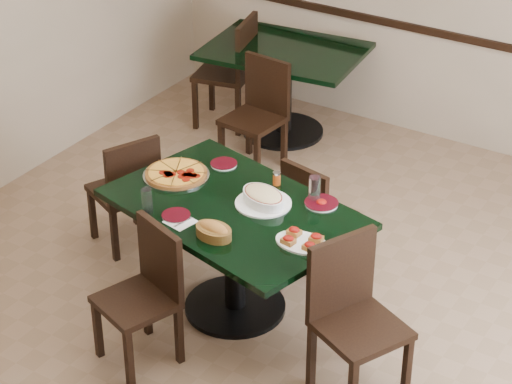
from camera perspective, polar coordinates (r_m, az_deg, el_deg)
The scene contains 20 objects.
floor at distance 6.29m, azimuth 0.68°, elevation -6.70°, with size 5.50×5.50×0.00m, color #7B5F47.
main_table at distance 5.97m, azimuth -1.25°, elevation -2.30°, with size 1.66×1.27×0.75m.
back_table at distance 8.12m, azimuth 1.60°, elevation 6.72°, with size 1.32×1.03×0.75m.
chair_far at distance 6.43m, azimuth 3.28°, elevation -1.12°, with size 0.44×0.44×0.79m.
chair_near at distance 5.70m, azimuth -6.25°, elevation -5.45°, with size 0.51×0.51×0.85m.
chair_right at distance 5.45m, azimuth 5.50°, elevation -6.70°, with size 0.58×0.58×0.93m.
chair_left at distance 6.68m, azimuth -7.33°, elevation 0.27°, with size 0.52×0.52×0.84m.
back_chair_near at distance 7.64m, azimuth 0.19°, elevation 4.79°, with size 0.44×0.44×0.87m.
back_chair_left at distance 8.27m, azimuth -1.26°, elevation 7.22°, with size 0.53×0.53×0.94m.
pepperoni_pizza at distance 6.19m, azimuth -4.58°, elevation 1.06°, with size 0.42×0.42×0.04m.
lasagna_casserole at distance 5.87m, azimuth 0.42°, elevation -0.32°, with size 0.35×0.34×0.09m.
bread_basket at distance 5.58m, azimuth -2.44°, elevation -2.22°, with size 0.24×0.18×0.10m.
bruschetta_platter at distance 5.53m, azimuth 2.64°, elevation -2.78°, with size 0.32×0.22×0.05m.
side_plate_near at distance 5.79m, azimuth -4.59°, elevation -1.35°, with size 0.17×0.17×0.02m.
side_plate_far_r at distance 5.90m, azimuth 3.76°, elevation -0.63°, with size 0.20×0.20×0.03m.
side_plate_far_l at distance 6.31m, azimuth -1.85°, elevation 1.62°, with size 0.17×0.17×0.02m.
napkin_setting at distance 5.74m, azimuth -4.34°, elevation -1.70°, with size 0.17×0.17×0.01m.
water_glass_a at distance 5.90m, azimuth 3.37°, elevation 0.19°, with size 0.07×0.07×0.15m, color white.
water_glass_b at distance 5.83m, azimuth -6.26°, elevation -0.46°, with size 0.07×0.07×0.14m, color white.
pepper_shaker at distance 6.07m, azimuth 1.19°, elevation 0.80°, with size 0.05×0.05×0.08m.
Camera 1 is at (2.60, -4.28, 3.81)m, focal length 70.00 mm.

